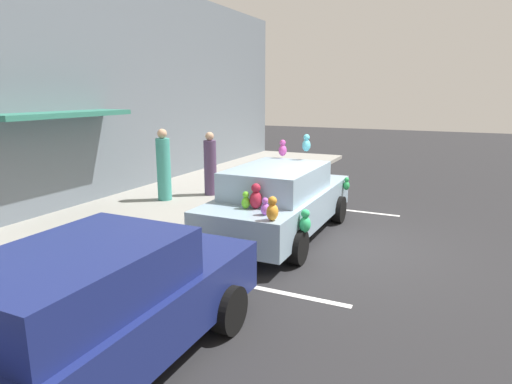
# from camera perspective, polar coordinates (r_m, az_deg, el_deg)

# --- Properties ---
(ground_plane) EXTENTS (60.00, 60.00, 0.00)m
(ground_plane) POSITION_cam_1_polar(r_m,az_deg,el_deg) (9.10, 10.96, -6.98)
(ground_plane) COLOR #262628
(sidewalk) EXTENTS (24.00, 4.00, 0.15)m
(sidewalk) POSITION_cam_1_polar(r_m,az_deg,el_deg) (11.29, -14.44, -2.86)
(sidewalk) COLOR gray
(sidewalk) RESTS_ON ground
(storefront_building) EXTENTS (24.00, 1.25, 6.40)m
(storefront_building) POSITION_cam_1_polar(r_m,az_deg,el_deg) (12.37, -23.20, 12.50)
(storefront_building) COLOR slate
(storefront_building) RESTS_ON ground
(parking_stripe_front) EXTENTS (0.12, 3.60, 0.01)m
(parking_stripe_front) POSITION_cam_1_polar(r_m,az_deg,el_deg) (11.96, 9.68, -2.11)
(parking_stripe_front) COLOR silver
(parking_stripe_front) RESTS_ON ground
(parking_stripe_rear) EXTENTS (0.12, 3.60, 0.01)m
(parking_stripe_rear) POSITION_cam_1_polar(r_m,az_deg,el_deg) (7.27, -1.86, -11.96)
(parking_stripe_rear) COLOR silver
(parking_stripe_rear) RESTS_ON ground
(plush_covered_car) EXTENTS (4.67, 2.14, 2.13)m
(plush_covered_car) POSITION_cam_1_polar(r_m,az_deg,el_deg) (9.41, 3.16, -1.01)
(plush_covered_car) COLOR #8FABBF
(plush_covered_car) RESTS_ON ground
(parked_sedan_behind) EXTENTS (4.40, 1.95, 1.54)m
(parked_sedan_behind) POSITION_cam_1_polar(r_m,az_deg,el_deg) (5.09, -20.48, -14.38)
(parked_sedan_behind) COLOR navy
(parked_sedan_behind) RESTS_ON ground
(teddy_bear_on_sidewalk) EXTENTS (0.35, 0.29, 0.66)m
(teddy_bear_on_sidewalk) POSITION_cam_1_polar(r_m,az_deg,el_deg) (12.96, -1.71, 1.29)
(teddy_bear_on_sidewalk) COLOR #9E723D
(teddy_bear_on_sidewalk) RESTS_ON sidewalk
(pedestrian_near_shopfront) EXTENTS (0.36, 0.36, 1.81)m
(pedestrian_near_shopfront) POSITION_cam_1_polar(r_m,az_deg,el_deg) (12.64, -5.99, 3.42)
(pedestrian_near_shopfront) COLOR #4E3859
(pedestrian_near_shopfront) RESTS_ON sidewalk
(pedestrian_by_lamp) EXTENTS (0.38, 0.38, 1.96)m
(pedestrian_by_lamp) POSITION_cam_1_polar(r_m,az_deg,el_deg) (12.21, -11.95, 3.19)
(pedestrian_by_lamp) COLOR teal
(pedestrian_by_lamp) RESTS_ON sidewalk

